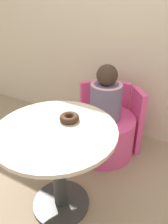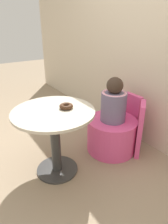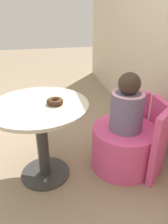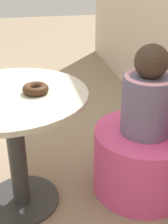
# 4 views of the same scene
# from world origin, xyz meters

# --- Properties ---
(ground_plane) EXTENTS (12.00, 12.00, 0.00)m
(ground_plane) POSITION_xyz_m (0.00, 0.00, 0.00)
(ground_plane) COLOR gray
(back_wall) EXTENTS (6.00, 0.06, 2.40)m
(back_wall) POSITION_xyz_m (0.00, 1.13, 1.20)
(back_wall) COLOR beige
(back_wall) RESTS_ON ground_plane
(round_table) EXTENTS (0.74, 0.74, 0.66)m
(round_table) POSITION_xyz_m (-0.10, -0.04, 0.48)
(round_table) COLOR #333333
(round_table) RESTS_ON ground_plane
(tub_chair) EXTENTS (0.55, 0.55, 0.38)m
(tub_chair) POSITION_xyz_m (-0.08, 0.65, 0.19)
(tub_chair) COLOR #E54C8C
(tub_chair) RESTS_ON ground_plane
(booth_backrest) EXTENTS (0.65, 0.24, 0.61)m
(booth_backrest) POSITION_xyz_m (-0.08, 0.88, 0.31)
(booth_backrest) COLOR #E54C8C
(booth_backrest) RESTS_ON ground_plane
(child_figure) EXTENTS (0.27, 0.27, 0.48)m
(child_figure) POSITION_xyz_m (-0.08, 0.65, 0.59)
(child_figure) COLOR slate
(child_figure) RESTS_ON tub_chair
(donut) EXTENTS (0.12, 0.12, 0.04)m
(donut) POSITION_xyz_m (-0.08, 0.08, 0.68)
(donut) COLOR #3D2314
(donut) RESTS_ON round_table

